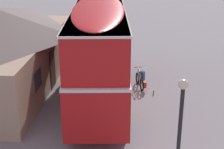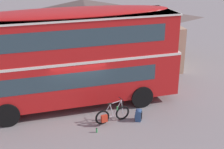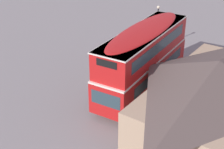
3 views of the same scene
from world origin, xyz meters
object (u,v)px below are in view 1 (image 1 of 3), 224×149
at_px(double_decker_bus, 99,49).
at_px(street_lamp, 180,131).
at_px(backpack_on_ground, 142,75).
at_px(water_bottle_green_metal, 154,92).
at_px(touring_bicycle, 140,82).

bearing_deg(double_decker_bus, street_lamp, -158.56).
bearing_deg(backpack_on_ground, street_lamp, -175.62).
relative_size(water_bottle_green_metal, street_lamp, 0.05).
relative_size(touring_bicycle, backpack_on_ground, 2.98).
bearing_deg(backpack_on_ground, water_bottle_green_metal, -163.46).
relative_size(backpack_on_ground, street_lamp, 0.13).
height_order(double_decker_bus, street_lamp, double_decker_bus).
height_order(backpack_on_ground, street_lamp, street_lamp).
xyz_separation_m(touring_bicycle, street_lamp, (-9.08, -0.89, 2.21)).
relative_size(backpack_on_ground, water_bottle_green_metal, 2.56).
bearing_deg(double_decker_bus, water_bottle_green_metal, -76.72).
distance_m(backpack_on_ground, street_lamp, 10.59).
relative_size(double_decker_bus, backpack_on_ground, 18.62).
xyz_separation_m(double_decker_bus, backpack_on_ground, (2.69, -2.20, -2.36)).
bearing_deg(water_bottle_green_metal, street_lamp, -178.70).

